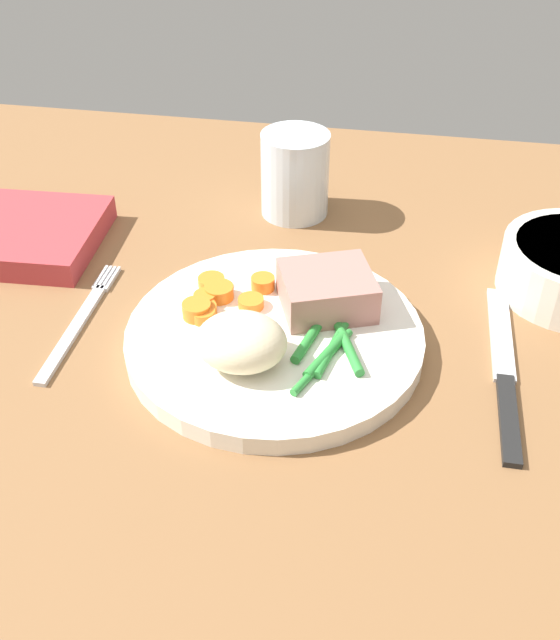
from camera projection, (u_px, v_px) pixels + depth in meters
The scene contains 10 objects.
dining_table at pixel (271, 366), 59.53cm from camera, with size 120.00×90.00×2.00cm.
dinner_plate at pixel (280, 338), 59.56cm from camera, with size 23.87×23.87×1.60cm, color white.
meat_portion at pixel (327, 291), 60.56cm from camera, with size 7.27×6.42×3.21cm, color #B2756B.
mashed_potatoes at pixel (241, 342), 54.82cm from camera, with size 6.87×5.95×3.93cm, color beige.
carrot_slices at pixel (218, 299), 61.50cm from camera, with size 6.73×7.15×1.29cm.
green_beans at pixel (328, 346), 56.92cm from camera, with size 5.69×10.77×0.80cm.
fork at pixel (79, 322), 62.10cm from camera, with size 1.44×16.60×0.40cm.
knife at pixel (504, 371), 57.27cm from camera, with size 1.70×20.50×0.64cm.
water_glass at pixel (295, 180), 74.95cm from camera, with size 6.88×6.88×8.54cm.
napkin at pixel (29, 235), 71.31cm from camera, with size 13.15×12.92×2.37cm, color #B2383D.
Camera 1 is at (8.53, -43.84, 40.55)cm, focal length 41.63 mm.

